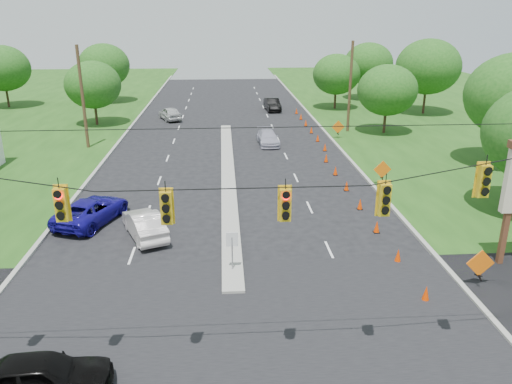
{
  "coord_description": "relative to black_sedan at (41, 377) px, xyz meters",
  "views": [
    {
      "loc": [
        -0.29,
        -14.75,
        11.39
      ],
      "look_at": [
        1.32,
        9.28,
        2.8
      ],
      "focal_mm": 35.0,
      "sensor_mm": 36.0,
      "label": 1
    }
  ],
  "objects": [
    {
      "name": "ground",
      "position": [
        6.14,
        1.65,
        -0.75
      ],
      "size": [
        160.0,
        160.0,
        0.0
      ],
      "primitive_type": "plane",
      "color": "black",
      "rests_on": "ground"
    },
    {
      "name": "cross_street",
      "position": [
        6.14,
        1.65,
        -0.75
      ],
      "size": [
        160.0,
        14.0,
        0.02
      ],
      "primitive_type": "cube",
      "color": "black",
      "rests_on": "ground"
    },
    {
      "name": "curb_left",
      "position": [
        -3.96,
        31.65,
        -0.75
      ],
      "size": [
        0.25,
        110.0,
        0.16
      ],
      "primitive_type": "cube",
      "color": "gray",
      "rests_on": "ground"
    },
    {
      "name": "curb_right",
      "position": [
        16.24,
        31.65,
        -0.75
      ],
      "size": [
        0.25,
        110.0,
        0.16
      ],
      "primitive_type": "cube",
      "color": "gray",
      "rests_on": "ground"
    },
    {
      "name": "median",
      "position": [
        6.14,
        22.65,
        -0.75
      ],
      "size": [
        1.0,
        34.0,
        0.18
      ],
      "primitive_type": "cube",
      "color": "gray",
      "rests_on": "ground"
    },
    {
      "name": "median_sign",
      "position": [
        6.14,
        7.65,
        0.72
      ],
      "size": [
        0.55,
        0.06,
        2.05
      ],
      "color": "gray",
      "rests_on": "ground"
    },
    {
      "name": "signal_span",
      "position": [
        6.09,
        0.65,
        4.23
      ],
      "size": [
        25.6,
        0.32,
        9.0
      ],
      "color": "#422D1C",
      "rests_on": "ground"
    },
    {
      "name": "utility_pole_far_left",
      "position": [
        -6.36,
        31.65,
        3.75
      ],
      "size": [
        0.28,
        0.28,
        9.0
      ],
      "primitive_type": "cylinder",
      "color": "#422D1C",
      "rests_on": "ground"
    },
    {
      "name": "utility_pole_far_right",
      "position": [
        18.64,
        36.65,
        3.75
      ],
      "size": [
        0.28,
        0.28,
        9.0
      ],
      "primitive_type": "cylinder",
      "color": "#422D1C",
      "rests_on": "ground"
    },
    {
      "name": "cone_0",
      "position": [
        14.2,
        4.65,
        -0.4
      ],
      "size": [
        0.32,
        0.32,
        0.7
      ],
      "primitive_type": "cone",
      "color": "#E53700",
      "rests_on": "ground"
    },
    {
      "name": "cone_1",
      "position": [
        14.2,
        8.15,
        -0.4
      ],
      "size": [
        0.32,
        0.32,
        0.7
      ],
      "primitive_type": "cone",
      "color": "#E53700",
      "rests_on": "ground"
    },
    {
      "name": "cone_2",
      "position": [
        14.2,
        11.65,
        -0.4
      ],
      "size": [
        0.32,
        0.32,
        0.7
      ],
      "primitive_type": "cone",
      "color": "#E53700",
      "rests_on": "ground"
    },
    {
      "name": "cone_3",
      "position": [
        14.2,
        15.15,
        -0.4
      ],
      "size": [
        0.32,
        0.32,
        0.7
      ],
      "primitive_type": "cone",
      "color": "#E53700",
      "rests_on": "ground"
    },
    {
      "name": "cone_4",
      "position": [
        14.2,
        18.65,
        -0.4
      ],
      "size": [
        0.32,
        0.32,
        0.7
      ],
      "primitive_type": "cone",
      "color": "#E53700",
      "rests_on": "ground"
    },
    {
      "name": "cone_5",
      "position": [
        14.2,
        22.15,
        -0.4
      ],
      "size": [
        0.32,
        0.32,
        0.7
      ],
      "primitive_type": "cone",
      "color": "#E53700",
      "rests_on": "ground"
    },
    {
      "name": "cone_6",
      "position": [
        14.2,
        25.65,
        -0.4
      ],
      "size": [
        0.32,
        0.32,
        0.7
      ],
      "primitive_type": "cone",
      "color": "#E53700",
      "rests_on": "ground"
    },
    {
      "name": "cone_7",
      "position": [
        14.8,
        29.15,
        -0.4
      ],
      "size": [
        0.32,
        0.32,
        0.7
      ],
      "primitive_type": "cone",
      "color": "#E53700",
      "rests_on": "ground"
    },
    {
      "name": "cone_8",
      "position": [
        14.8,
        32.65,
        -0.4
      ],
      "size": [
        0.32,
        0.32,
        0.7
      ],
      "primitive_type": "cone",
      "color": "#E53700",
      "rests_on": "ground"
    },
    {
      "name": "cone_9",
      "position": [
        14.8,
        36.15,
        -0.4
      ],
      "size": [
        0.32,
        0.32,
        0.7
      ],
      "primitive_type": "cone",
      "color": "#E53700",
      "rests_on": "ground"
    },
    {
      "name": "cone_10",
      "position": [
        14.8,
        39.65,
        -0.4
      ],
      "size": [
        0.32,
        0.32,
        0.7
      ],
      "primitive_type": "cone",
      "color": "#E53700",
      "rests_on": "ground"
    },
    {
      "name": "cone_11",
      "position": [
        14.8,
        43.15,
        -0.4
      ],
      "size": [
        0.32,
        0.32,
        0.7
      ],
      "primitive_type": "cone",
      "color": "#E53700",
      "rests_on": "ground"
    },
    {
      "name": "cone_12",
      "position": [
        14.8,
        46.65,
        -0.4
      ],
      "size": [
        0.32,
        0.32,
        0.7
      ],
      "primitive_type": "cone",
      "color": "#E53700",
      "rests_on": "ground"
    },
    {
      "name": "work_sign_0",
      "position": [
        16.94,
        5.65,
        0.35
      ],
      "size": [
        1.27,
        0.58,
        1.37
      ],
      "color": "black",
      "rests_on": "ground"
    },
    {
      "name": "work_sign_1",
      "position": [
        16.94,
        19.65,
        0.35
      ],
      "size": [
        1.27,
        0.58,
        1.37
      ],
      "color": "black",
      "rests_on": "ground"
    },
    {
      "name": "work_sign_2",
      "position": [
        16.94,
        33.65,
        0.35
      ],
      "size": [
        1.27,
        0.58,
        1.37
      ],
      "color": "black",
      "rests_on": "ground"
    },
    {
      "name": "tree_4",
      "position": [
        -21.86,
        53.65,
        4.21
      ],
      "size": [
        6.72,
        6.72,
        7.84
      ],
      "color": "black",
      "rests_on": "ground"
    },
    {
      "name": "tree_5",
      "position": [
        -7.86,
        41.65,
        3.59
      ],
      "size": [
        5.88,
        5.88,
        6.86
      ],
      "color": "black",
      "rests_on": "ground"
    },
    {
      "name": "tree_6",
      "position": [
        -9.86,
        56.65,
        4.21
      ],
      "size": [
        6.72,
        6.72,
        7.84
      ],
      "color": "black",
      "rests_on": "ground"
    },
    {
      "name": "tree_9",
      "position": [
        22.14,
        35.65,
        3.59
      ],
      "size": [
        5.88,
        5.88,
        6.86
      ],
      "color": "black",
      "rests_on": "ground"
    },
    {
      "name": "tree_10",
      "position": [
        30.14,
        45.65,
        4.83
      ],
      "size": [
        7.56,
        7.56,
        8.82
      ],
      "color": "black",
      "rests_on": "ground"
    },
    {
      "name": "tree_11",
      "position": [
        26.14,
        56.65,
        4.21
      ],
      "size": [
        6.72,
        6.72,
        7.84
      ],
      "color": "black",
      "rests_on": "ground"
    },
    {
      "name": "tree_12",
      "position": [
        20.14,
        49.65,
        3.59
      ],
      "size": [
        5.88,
        5.88,
        6.86
      ],
      "color": "black",
      "rests_on": "ground"
    },
    {
      "name": "black_sedan",
      "position": [
        0.0,
        0.0,
        0.0
      ],
      "size": [
        4.5,
        2.1,
        1.49
      ],
      "primitive_type": "imported",
      "rotation": [
        0.0,
        0.0,
        1.65
      ],
      "color": "black",
      "rests_on": "ground"
    },
    {
      "name": "white_sedan",
      "position": [
        1.49,
        11.99,
        -0.02
      ],
      "size": [
        3.11,
        4.65,
        1.45
      ],
      "primitive_type": "imported",
      "rotation": [
        0.0,
        0.0,
        3.54
      ],
      "color": "silver",
      "rests_on": "ground"
    },
    {
      "name": "blue_pickup",
      "position": [
        -1.84,
        14.21,
        -0.02
      ],
      "size": [
        4.08,
        5.75,
        1.46
      ],
      "primitive_type": "imported",
      "rotation": [
        0.0,
        0.0,
        2.79
      ],
      "color": "#150D84",
      "rests_on": "ground"
    },
    {
      "name": "silver_car_far",
      "position": [
        9.97,
        31.82,
        -0.11
      ],
      "size": [
        2.01,
        4.48,
        1.28
      ],
      "primitive_type": "imported",
      "rotation": [
        0.0,
        0.0,
        0.05
      ],
      "color": "#AEACC0",
      "rests_on": "ground"
    },
    {
      "name": "silver_car_oncoming",
      "position": [
        -0.16,
        43.95,
        -0.0
      ],
      "size": [
        3.29,
        4.7,
        1.49
      ],
      "primitive_type": "imported",
      "rotation": [
        0.0,
        0.0,
        3.53
      ],
      "color": "#B6B6B6",
      "rests_on": "ground"
    },
    {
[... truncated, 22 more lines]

